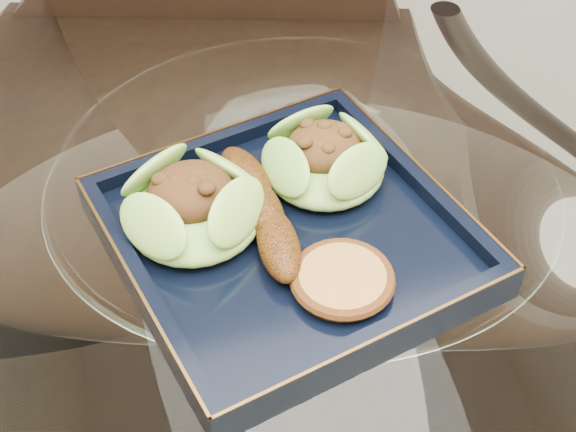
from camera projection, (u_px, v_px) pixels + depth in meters
name	position (u px, v px, depth m)	size (l,w,h in m)	color
dining_table	(300.00, 329.00, 0.82)	(1.13, 1.13, 0.77)	white
dining_chair	(214.00, 141.00, 1.04)	(0.59, 0.59, 1.06)	black
navy_plate	(288.00, 241.00, 0.67)	(0.27, 0.27, 0.02)	black
lettuce_wrap_left	(193.00, 209.00, 0.65)	(0.11, 0.11, 0.04)	olive
lettuce_wrap_right	(325.00, 162.00, 0.70)	(0.11, 0.11, 0.04)	#689B2D
roasted_plantain	(262.00, 209.00, 0.66)	(0.16, 0.03, 0.03)	#62300A
crumb_patty	(342.00, 280.00, 0.62)	(0.07, 0.07, 0.01)	#CA8743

